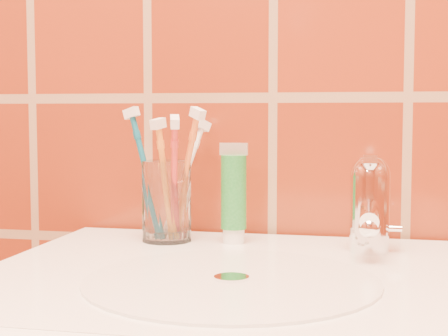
# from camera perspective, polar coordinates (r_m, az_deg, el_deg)

# --- Properties ---
(glass_tumbler) EXTENTS (0.08, 0.08, 0.11)m
(glass_tumbler) POSITION_cam_1_polar(r_m,az_deg,el_deg) (0.91, -4.78, -2.75)
(glass_tumbler) COLOR white
(glass_tumbler) RESTS_ON pedestal_sink
(toothpaste_tube) EXTENTS (0.04, 0.03, 0.13)m
(toothpaste_tube) POSITION_cam_1_polar(r_m,az_deg,el_deg) (0.89, 0.81, -2.38)
(toothpaste_tube) COLOR white
(toothpaste_tube) RESTS_ON pedestal_sink
(faucet) EXTENTS (0.05, 0.11, 0.12)m
(faucet) POSITION_cam_1_polar(r_m,az_deg,el_deg) (0.85, 12.02, -2.68)
(faucet) COLOR white
(faucet) RESTS_ON pedestal_sink
(toothbrush_0) EXTENTS (0.08, 0.14, 0.19)m
(toothbrush_0) POSITION_cam_1_polar(r_m,az_deg,el_deg) (0.88, -4.16, -1.11)
(toothbrush_0) COLOR red
(toothbrush_0) RESTS_ON glass_tumbler
(toothbrush_1) EXTENTS (0.14, 0.15, 0.18)m
(toothbrush_1) POSITION_cam_1_polar(r_m,az_deg,el_deg) (0.94, -3.40, -0.95)
(toothbrush_1) COLOR white
(toothbrush_1) RESTS_ON glass_tumbler
(toothbrush_2) EXTENTS (0.11, 0.10, 0.19)m
(toothbrush_2) POSITION_cam_1_polar(r_m,az_deg,el_deg) (0.92, -6.41, -0.56)
(toothbrush_2) COLOR #0D5573
(toothbrush_2) RESTS_ON glass_tumbler
(toothbrush_3) EXTENTS (0.06, 0.08, 0.18)m
(toothbrush_3) POSITION_cam_1_polar(r_m,az_deg,el_deg) (0.90, -4.91, -1.12)
(toothbrush_3) COLOR orange
(toothbrush_3) RESTS_ON glass_tumbler
(toothbrush_4) EXTENTS (0.13, 0.12, 0.19)m
(toothbrush_4) POSITION_cam_1_polar(r_m,az_deg,el_deg) (0.90, -3.30, -0.70)
(toothbrush_4) COLOR orange
(toothbrush_4) RESTS_ON glass_tumbler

